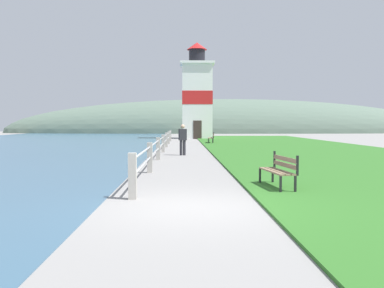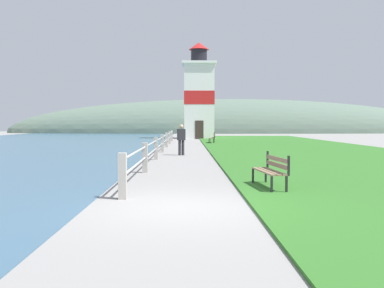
{
  "view_description": "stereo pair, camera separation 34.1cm",
  "coord_description": "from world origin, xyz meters",
  "px_view_note": "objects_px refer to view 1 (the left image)",
  "views": [
    {
      "loc": [
        -0.21,
        -8.64,
        1.73
      ],
      "look_at": [
        0.46,
        20.42,
        0.3
      ],
      "focal_mm": 40.0,
      "sensor_mm": 36.0,
      "label": 1
    },
    {
      "loc": [
        0.13,
        -8.64,
        1.73
      ],
      "look_at": [
        0.46,
        20.42,
        0.3
      ],
      "focal_mm": 40.0,
      "sensor_mm": 36.0,
      "label": 2
    }
  ],
  "objects_px": {
    "park_bench_midway": "(212,137)",
    "person_strolling": "(183,139)",
    "lighthouse": "(197,97)",
    "park_bench_near": "(280,169)"
  },
  "relations": [
    {
      "from": "park_bench_midway",
      "to": "lighthouse",
      "type": "distance_m",
      "value": 12.34
    },
    {
      "from": "park_bench_midway",
      "to": "lighthouse",
      "type": "relative_size",
      "value": 0.19
    },
    {
      "from": "park_bench_near",
      "to": "park_bench_midway",
      "type": "distance_m",
      "value": 25.11
    },
    {
      "from": "park_bench_near",
      "to": "lighthouse",
      "type": "height_order",
      "value": "lighthouse"
    },
    {
      "from": "park_bench_midway",
      "to": "park_bench_near",
      "type": "bearing_deg",
      "value": 95.7
    },
    {
      "from": "park_bench_near",
      "to": "person_strolling",
      "type": "distance_m",
      "value": 12.04
    },
    {
      "from": "park_bench_near",
      "to": "park_bench_midway",
      "type": "xyz_separation_m",
      "value": [
        -0.04,
        25.11,
        0.0
      ]
    },
    {
      "from": "park_bench_midway",
      "to": "person_strolling",
      "type": "relative_size",
      "value": 1.19
    },
    {
      "from": "person_strolling",
      "to": "park_bench_near",
      "type": "bearing_deg",
      "value": 175.3
    },
    {
      "from": "park_bench_midway",
      "to": "person_strolling",
      "type": "distance_m",
      "value": 13.58
    }
  ]
}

